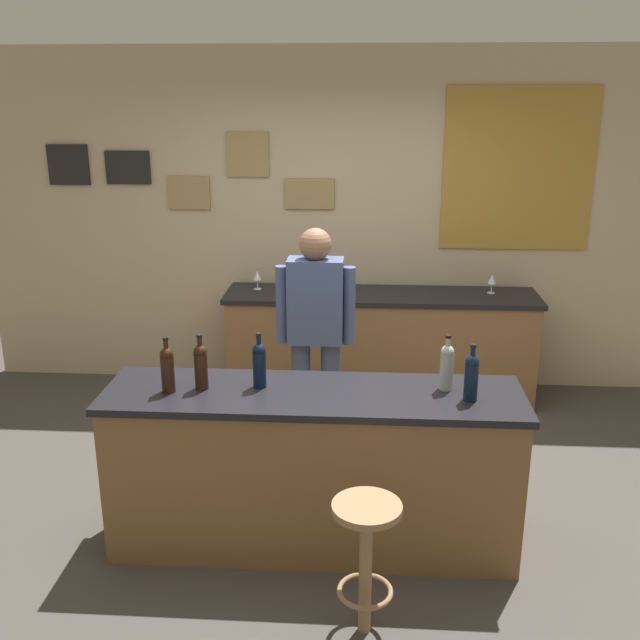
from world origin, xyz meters
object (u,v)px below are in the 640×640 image
Objects in this scene: wine_bottle_a at (167,368)px; wine_glass_c at (492,280)px; bar_stool at (366,547)px; wine_bottle_c at (259,363)px; wine_bottle_d at (447,365)px; wine_glass_b at (347,282)px; wine_bottle_e at (471,375)px; wine_glass_a at (257,276)px; wine_bottle_b at (201,365)px; bartender at (315,330)px; coffee_mug at (286,286)px.

wine_bottle_a reaches higher than wine_glass_c.
wine_bottle_c is at bearing 128.00° from bar_stool.
bar_stool is 2.22× the size of wine_bottle_d.
wine_bottle_d reaches higher than wine_glass_c.
wine_glass_b is 1.17m from wine_glass_c.
wine_bottle_e is 2.60m from wine_glass_a.
wine_glass_a is (-0.01, 2.11, -0.05)m from wine_bottle_b.
wine_bottle_a is 1.97× the size of wine_glass_c.
bartender is at bearing 60.72° from wine_bottle_b.
wine_bottle_e is 2.13m from wine_glass_b.
bar_stool is 2.87m from coffee_mug.
wine_bottle_e reaches higher than bar_stool.
wine_bottle_a reaches higher than coffee_mug.
wine_bottle_b is at bearing -171.54° from wine_bottle_c.
wine_bottle_e is at bearing -56.67° from wine_glass_a.
wine_bottle_c is 2.59m from wine_glass_c.
bartender is at bearing 130.28° from wine_bottle_e.
wine_bottle_b is 2.11m from wine_glass_a.
wine_glass_c is (1.88, 2.11, -0.05)m from wine_bottle_b.
wine_glass_b reaches higher than bar_stool.
wine_bottle_b is at bearing 177.58° from wine_bottle_e.
wine_glass_c is (2.04, 2.16, -0.05)m from wine_bottle_a.
wine_bottle_b is 1.00× the size of wine_bottle_c.
bar_stool is 2.22× the size of wine_bottle_a.
wine_bottle_e reaches higher than wine_glass_c.
bartender reaches higher than wine_bottle_b.
wine_bottle_a is 0.17m from wine_bottle_b.
wine_glass_b is at bearing 107.25° from wine_bottle_d.
bar_stool is at bearing -129.34° from wine_bottle_e.
wine_glass_c reaches higher than coffee_mug.
wine_glass_b reaches higher than coffee_mug.
bar_stool is at bearing -118.05° from wine_bottle_d.
wine_bottle_c is 1.97× the size of wine_glass_a.
wine_glass_b is (0.73, -0.16, 0.00)m from wine_glass_a.
wine_bottle_a is at bearing -113.92° from wine_glass_b.
wine_bottle_a is at bearing -168.35° from wine_bottle_c.
bar_stool is 1.12m from wine_bottle_c.
wine_bottle_a is 1.00× the size of wine_bottle_e.
wine_bottle_c is at bearing -178.20° from wine_bottle_d.
bar_stool is 2.22× the size of wine_bottle_c.
coffee_mug is at bearing 83.55° from wine_bottle_b.
bartender reaches higher than wine_glass_c.
wine_bottle_a reaches higher than wine_glass_a.
wine_glass_b is 0.50m from coffee_mug.
wine_bottle_c and wine_bottle_d have the same top height.
wine_bottle_a is 1.00× the size of wine_bottle_c.
bartender is at bearing -73.88° from coffee_mug.
wine_glass_a and wine_glass_c have the same top height.
bar_stool is at bearing -52.00° from wine_bottle_c.
wine_bottle_a is at bearing 148.43° from bar_stool.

